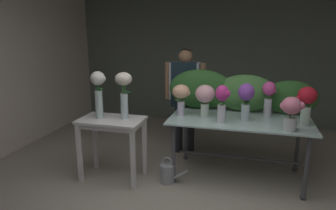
% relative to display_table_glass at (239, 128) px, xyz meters
% --- Properties ---
extents(ground_plane, '(8.56, 8.56, 0.00)m').
position_rel_display_table_glass_xyz_m(ground_plane, '(-0.49, 0.51, -0.67)').
color(ground_plane, '#9E9384').
extents(wall_back, '(5.93, 0.12, 2.89)m').
position_rel_display_table_glass_xyz_m(wall_back, '(-0.49, 2.45, 0.78)').
color(wall_back, slate).
rests_on(wall_back, ground).
extents(wall_left, '(0.12, 4.01, 2.89)m').
position_rel_display_table_glass_xyz_m(wall_left, '(-3.45, 0.51, 0.78)').
color(wall_left, beige).
rests_on(wall_left, ground).
extents(display_table_glass, '(1.71, 0.94, 0.80)m').
position_rel_display_table_glass_xyz_m(display_table_glass, '(0.00, 0.00, 0.00)').
color(display_table_glass, '#AFCECA').
rests_on(display_table_glass, ground).
extents(side_table_white, '(0.79, 0.49, 0.79)m').
position_rel_display_table_glass_xyz_m(side_table_white, '(-1.53, -0.44, 0.01)').
color(side_table_white, white).
rests_on(side_table_white, ground).
extents(florist, '(0.61, 0.24, 1.59)m').
position_rel_display_table_glass_xyz_m(florist, '(-0.83, 0.62, 0.31)').
color(florist, '#232328').
rests_on(florist, ground).
extents(foliage_backdrop, '(1.94, 0.31, 0.54)m').
position_rel_display_table_glass_xyz_m(foliage_backdrop, '(-0.08, 0.35, 0.37)').
color(foliage_backdrop, '#2D6028').
rests_on(foliage_backdrop, display_table_glass).
extents(vase_peach_tulips, '(0.22, 0.22, 0.40)m').
position_rel_display_table_glass_xyz_m(vase_peach_tulips, '(-0.74, -0.07, 0.39)').
color(vase_peach_tulips, silver).
rests_on(vase_peach_tulips, display_table_glass).
extents(vase_fuchsia_ranunculus, '(0.17, 0.16, 0.45)m').
position_rel_display_table_glass_xyz_m(vase_fuchsia_ranunculus, '(0.33, 0.15, 0.38)').
color(vase_fuchsia_ranunculus, silver).
rests_on(vase_fuchsia_ranunculus, display_table_glass).
extents(vase_violet_lilies, '(0.19, 0.19, 0.45)m').
position_rel_display_table_glass_xyz_m(vase_violet_lilies, '(0.06, -0.08, 0.40)').
color(vase_violet_lilies, silver).
rests_on(vase_violet_lilies, display_table_glass).
extents(vase_crimson_freesia, '(0.22, 0.21, 0.45)m').
position_rel_display_table_glass_xyz_m(vase_crimson_freesia, '(0.73, -0.07, 0.40)').
color(vase_crimson_freesia, silver).
rests_on(vase_crimson_freesia, display_table_glass).
extents(vase_rosy_stock, '(0.25, 0.21, 0.38)m').
position_rel_display_table_glass_xyz_m(vase_rosy_stock, '(0.54, -0.36, 0.35)').
color(vase_rosy_stock, silver).
rests_on(vase_rosy_stock, display_table_glass).
extents(vase_blush_carnations, '(0.24, 0.24, 0.41)m').
position_rel_display_table_glass_xyz_m(vase_blush_carnations, '(-0.44, -0.04, 0.38)').
color(vase_blush_carnations, silver).
rests_on(vase_blush_carnations, display_table_glass).
extents(vase_magenta_anemones, '(0.18, 0.16, 0.45)m').
position_rel_display_table_glass_xyz_m(vase_magenta_anemones, '(-0.20, -0.24, 0.38)').
color(vase_magenta_anemones, silver).
rests_on(vase_magenta_anemones, display_table_glass).
extents(vase_white_roses_tall, '(0.18, 0.18, 0.58)m').
position_rel_display_table_glass_xyz_m(vase_white_roses_tall, '(-1.68, -0.44, 0.47)').
color(vase_white_roses_tall, silver).
rests_on(vase_white_roses_tall, side_table_white).
extents(vase_cream_lisianthus_tall, '(0.20, 0.20, 0.58)m').
position_rel_display_table_glass_xyz_m(vase_cream_lisianthus_tall, '(-1.37, -0.39, 0.49)').
color(vase_cream_lisianthus_tall, silver).
rests_on(vase_cream_lisianthus_tall, side_table_white).
extents(watering_can, '(0.35, 0.18, 0.34)m').
position_rel_display_table_glass_xyz_m(watering_can, '(-0.82, -0.39, -0.54)').
color(watering_can, '#999EA3').
rests_on(watering_can, ground).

